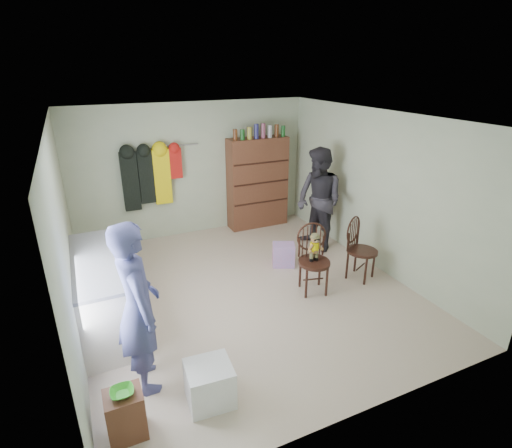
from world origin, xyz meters
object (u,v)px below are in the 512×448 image
chair_far (359,246)px  dresser (258,182)px  chair_front (313,254)px  counter (103,292)px

chair_far → dresser: 2.71m
dresser → chair_far: bearing=-79.4°
chair_far → dresser: bearing=73.6°
chair_front → chair_far: chair_front is taller
chair_front → chair_far: bearing=16.8°
chair_front → chair_far: 0.85m
counter → chair_far: size_ratio=1.88×
chair_front → dresser: 2.71m
chair_front → counter: bearing=-173.2°
counter → chair_front: (2.84, -0.37, 0.12)m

